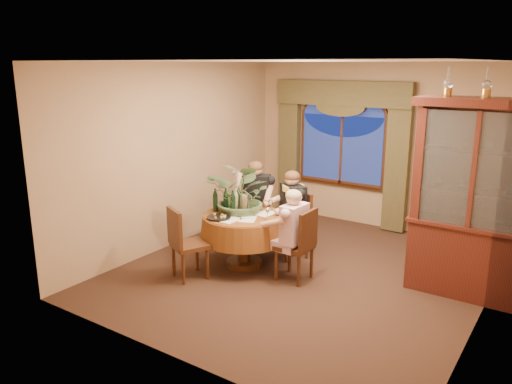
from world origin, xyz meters
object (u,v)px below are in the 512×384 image
Objects in this scene: person_scarf at (293,215)px; wine_bottle_4 at (236,201)px; stoneware_vase at (244,203)px; olive_bowl at (243,214)px; wine_bottle_5 at (215,200)px; centerpiece_plant at (243,168)px; chair_front_left at (190,243)px; wine_bottle_0 at (233,202)px; wine_bottle_3 at (239,198)px; dining_table at (244,240)px; wine_bottle_1 at (226,200)px; chair_back at (254,216)px; chair_right at (294,245)px; person_back at (256,204)px; person_pink at (294,236)px; oil_lamp_center at (487,82)px; oil_lamp_left at (448,82)px; chair_back_right at (291,226)px; wine_bottle_2 at (226,198)px.

person_scarf is 3.97× the size of wine_bottle_4.
olive_bowl is at bearing -58.53° from stoneware_vase.
stoneware_vase is 0.41m from wine_bottle_5.
stoneware_vase is 0.50m from centerpiece_plant.
wine_bottle_0 is (0.20, 0.69, 0.44)m from chair_front_left.
chair_front_left is at bearing -108.63° from stoneware_vase.
dining_table is at bearing -39.51° from wine_bottle_3.
chair_back is at bearing 91.45° from wine_bottle_1.
chair_right is 1.36m from person_back.
wine_bottle_5 is at bearing -153.63° from wine_bottle_4.
person_scarf reaches higher than person_pink.
dining_table is at bearing -1.07° from wine_bottle_1.
chair_front_left is at bearing -154.13° from oil_lamp_center.
wine_bottle_4 is (0.14, -0.71, 0.24)m from person_back.
oil_lamp_center is at bearing 13.42° from stoneware_vase.
dining_table is 1.28× the size of chair_front_left.
oil_lamp_left reaches higher than chair_back.
dining_table is 1.01m from centerpiece_plant.
person_back is 4.10× the size of wine_bottle_0.
chair_back_right is at bearing 48.38° from centerpiece_plant.
chair_front_left reaches higher than dining_table.
chair_back_right is at bearing -176.80° from oil_lamp_center.
oil_lamp_left is (2.36, 0.79, 2.19)m from dining_table.
wine_bottle_5 reaches higher than chair_back_right.
olive_bowl is 0.36m from wine_bottle_1.
person_back is at bearing -179.19° from oil_lamp_center.
wine_bottle_5 is at bearing -147.48° from centerpiece_plant.
person_scarf is 5.19× the size of stoneware_vase.
stoneware_vase is 1.82× the size of olive_bowl.
wine_bottle_0 is at bearing 83.31° from person_scarf.
stoneware_vase reaches higher than chair_back.
person_pink is 1.23m from wine_bottle_2.
wine_bottle_3 is at bearing 80.85° from person_pink.
centerpiece_plant is (-0.48, -0.54, 0.89)m from chair_back_right.
oil_lamp_left reaches higher than person_scarf.
oil_lamp_center is 0.35× the size of chair_right.
person_back reaches higher than dining_table.
olive_bowl is at bearing 87.69° from chair_front_left.
dining_table is 0.94× the size of person_scarf.
olive_bowl is at bearing 89.84° from chair_back.
oil_lamp_left is at bearing 17.56° from wine_bottle_5.
chair_front_left is 0.91m from wine_bottle_2.
person_back is (0.03, 0.01, 0.20)m from chair_back.
stoneware_vase is (-0.49, -0.53, 0.22)m from person_scarf.
wine_bottle_5 is (-0.84, -0.73, 0.26)m from person_scarf.
oil_lamp_center is 3.62m from person_back.
wine_bottle_5 is (-0.26, -0.13, 0.00)m from wine_bottle_4.
person_back is at bearing 101.30° from wine_bottle_4.
olive_bowl is at bearing 89.94° from person_back.
oil_lamp_center is at bearing 11.40° from wine_bottle_3.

